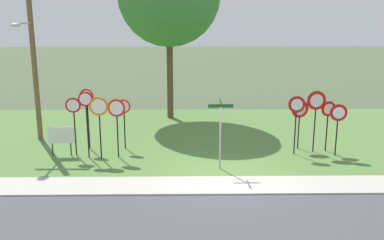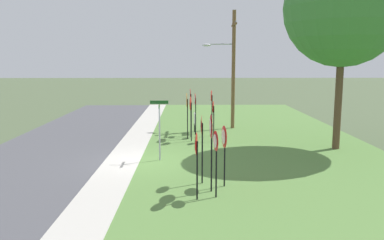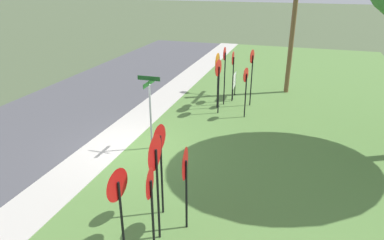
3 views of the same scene
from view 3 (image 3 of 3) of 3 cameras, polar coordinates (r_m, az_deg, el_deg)
name	(u,v)px [view 3 (image 3 of 3)]	position (r m, az deg, el deg)	size (l,w,h in m)	color
ground_plane	(128,148)	(13.05, -10.54, -4.58)	(160.00, 160.00, 0.00)	#4C5B3D
road_asphalt	(22,132)	(15.76, -26.20, -1.74)	(44.00, 6.40, 0.01)	#4C4C51
sidewalk_strip	(109,144)	(13.41, -13.59, -3.94)	(44.00, 1.60, 0.06)	#BCB7AD
grass_median	(296,174)	(11.72, 16.72, -8.45)	(44.00, 12.00, 0.04)	#567F3D
stop_sign_near_left	(218,75)	(15.46, 4.37, 7.46)	(0.74, 0.13, 2.50)	black
stop_sign_near_right	(252,66)	(16.63, 9.83, 8.72)	(0.63, 0.12, 2.72)	black
stop_sign_far_left	(233,66)	(17.15, 6.77, 8.81)	(0.64, 0.10, 2.51)	black
stop_sign_far_center	(218,68)	(16.12, 4.23, 8.49)	(0.78, 0.09, 2.63)	black
stop_sign_far_right	(225,65)	(16.59, 5.39, 9.08)	(0.61, 0.10, 2.81)	black
stop_sign_center_tall	(246,82)	(15.18, 8.84, 6.14)	(0.62, 0.13, 2.25)	black
yield_sign_near_left	(185,170)	(8.18, -1.19, -8.26)	(0.79, 0.15, 2.22)	black
yield_sign_near_right	(150,194)	(7.41, -6.92, -11.94)	(0.67, 0.15, 2.24)	black
yield_sign_far_left	(155,163)	(7.70, -6.10, -7.05)	(0.83, 0.11, 2.71)	black
yield_sign_far_right	(159,149)	(8.61, -5.38, -4.77)	(0.72, 0.11, 2.54)	black
yield_sign_center	(118,194)	(7.51, -12.11, -11.80)	(0.72, 0.13, 2.24)	black
street_name_post	(150,106)	(12.19, -6.91, 2.25)	(0.96, 0.82, 2.72)	#9EA0A8
utility_pole	(291,12)	(18.84, 16.05, 16.67)	(2.10, 2.16, 7.65)	brown
notice_board	(234,82)	(17.97, 6.97, 6.27)	(1.10, 0.09, 1.25)	black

